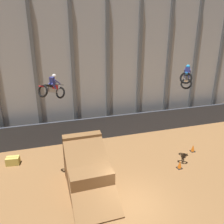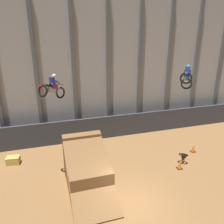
{
  "view_description": "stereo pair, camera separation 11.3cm",
  "coord_description": "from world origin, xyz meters",
  "px_view_note": "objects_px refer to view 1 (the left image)",
  "views": [
    {
      "loc": [
        -4.04,
        -8.87,
        8.7
      ],
      "look_at": [
        0.3,
        4.68,
        3.83
      ],
      "focal_mm": 35.0,
      "sensor_mm": 36.0,
      "label": 1
    },
    {
      "loc": [
        -3.93,
        -8.91,
        8.7
      ],
      "look_at": [
        0.3,
        4.68,
        3.83
      ],
      "focal_mm": 35.0,
      "sensor_mm": 36.0,
      "label": 2
    }
  ],
  "objects_px": {
    "rider_bike_left_air": "(52,88)",
    "rider_bike_right_air": "(187,77)",
    "traffic_cone_arena_edge": "(180,165)",
    "hay_bale_trackside": "(13,161)",
    "dirt_ramp": "(87,170)",
    "traffic_cone_near_ramp": "(193,148)"
  },
  "relations": [
    {
      "from": "traffic_cone_arena_edge",
      "to": "hay_bale_trackside",
      "type": "distance_m",
      "value": 11.91
    },
    {
      "from": "rider_bike_left_air",
      "to": "rider_bike_right_air",
      "type": "bearing_deg",
      "value": 38.39
    },
    {
      "from": "dirt_ramp",
      "to": "traffic_cone_arena_edge",
      "type": "bearing_deg",
      "value": -2.49
    },
    {
      "from": "rider_bike_left_air",
      "to": "rider_bike_right_air",
      "type": "height_order",
      "value": "rider_bike_right_air"
    },
    {
      "from": "rider_bike_right_air",
      "to": "hay_bale_trackside",
      "type": "relative_size",
      "value": 1.82
    },
    {
      "from": "dirt_ramp",
      "to": "hay_bale_trackside",
      "type": "height_order",
      "value": "dirt_ramp"
    },
    {
      "from": "rider_bike_right_air",
      "to": "hay_bale_trackside",
      "type": "distance_m",
      "value": 13.31
    },
    {
      "from": "traffic_cone_arena_edge",
      "to": "rider_bike_left_air",
      "type": "bearing_deg",
      "value": 166.11
    },
    {
      "from": "traffic_cone_near_ramp",
      "to": "dirt_ramp",
      "type": "bearing_deg",
      "value": -170.69
    },
    {
      "from": "rider_bike_right_air",
      "to": "traffic_cone_arena_edge",
      "type": "relative_size",
      "value": 3.04
    },
    {
      "from": "rider_bike_left_air",
      "to": "traffic_cone_arena_edge",
      "type": "distance_m",
      "value": 10.0
    },
    {
      "from": "rider_bike_right_air",
      "to": "traffic_cone_arena_edge",
      "type": "height_order",
      "value": "rider_bike_right_air"
    },
    {
      "from": "rider_bike_right_air",
      "to": "traffic_cone_near_ramp",
      "type": "bearing_deg",
      "value": 68.0
    },
    {
      "from": "hay_bale_trackside",
      "to": "traffic_cone_arena_edge",
      "type": "bearing_deg",
      "value": -20.26
    },
    {
      "from": "traffic_cone_arena_edge",
      "to": "hay_bale_trackside",
      "type": "relative_size",
      "value": 0.6
    },
    {
      "from": "dirt_ramp",
      "to": "rider_bike_right_air",
      "type": "xyz_separation_m",
      "value": [
        6.62,
        0.2,
        5.3
      ]
    },
    {
      "from": "rider_bike_right_air",
      "to": "rider_bike_left_air",
      "type": "bearing_deg",
      "value": -151.26
    },
    {
      "from": "rider_bike_left_air",
      "to": "traffic_cone_near_ramp",
      "type": "height_order",
      "value": "rider_bike_left_air"
    },
    {
      "from": "hay_bale_trackside",
      "to": "traffic_cone_near_ramp",
      "type": "bearing_deg",
      "value": -9.95
    },
    {
      "from": "dirt_ramp",
      "to": "traffic_cone_near_ramp",
      "type": "height_order",
      "value": "dirt_ramp"
    },
    {
      "from": "rider_bike_left_air",
      "to": "traffic_cone_near_ramp",
      "type": "xyz_separation_m",
      "value": [
        10.45,
        -0.25,
        -5.58
      ]
    },
    {
      "from": "dirt_ramp",
      "to": "rider_bike_left_air",
      "type": "bearing_deg",
      "value": 132.33
    }
  ]
}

